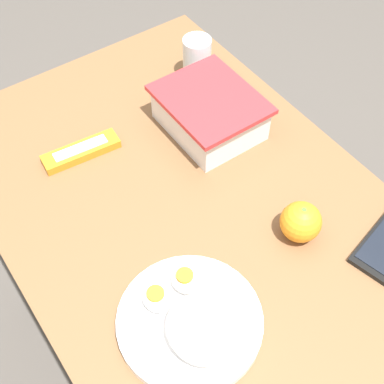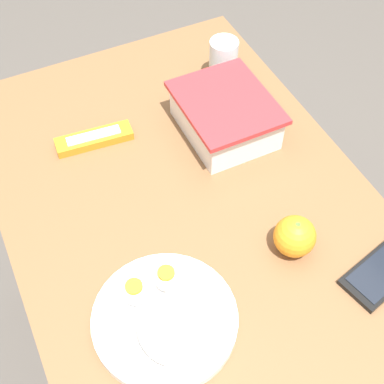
{
  "view_description": "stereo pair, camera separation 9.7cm",
  "coord_description": "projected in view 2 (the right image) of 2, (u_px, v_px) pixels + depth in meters",
  "views": [
    {
      "loc": [
        0.49,
        -0.34,
        1.56
      ],
      "look_at": [
        -0.0,
        0.01,
        0.79
      ],
      "focal_mm": 50.0,
      "sensor_mm": 36.0,
      "label": 1
    },
    {
      "loc": [
        0.54,
        -0.25,
        1.56
      ],
      "look_at": [
        -0.0,
        0.01,
        0.79
      ],
      "focal_mm": 50.0,
      "sensor_mm": 36.0,
      "label": 2
    }
  ],
  "objects": [
    {
      "name": "ground_plane",
      "position": [
        190.0,
        355.0,
        1.6
      ],
      "size": [
        10.0,
        10.0,
        0.0
      ],
      "primitive_type": "plane",
      "color": "#4C4742"
    },
    {
      "name": "food_container",
      "position": [
        225.0,
        118.0,
        1.08
      ],
      "size": [
        0.21,
        0.17,
        0.08
      ],
      "color": "white",
      "rests_on": "table"
    },
    {
      "name": "cell_phone",
      "position": [
        384.0,
        271.0,
        0.9
      ],
      "size": [
        0.11,
        0.17,
        0.01
      ],
      "color": "black",
      "rests_on": "table"
    },
    {
      "name": "table",
      "position": [
        190.0,
        247.0,
        1.12
      ],
      "size": [
        1.0,
        0.67,
        0.76
      ],
      "color": "brown",
      "rests_on": "ground_plane"
    },
    {
      "name": "candy_bar",
      "position": [
        94.0,
        139.0,
        1.08
      ],
      "size": [
        0.06,
        0.16,
        0.02
      ],
      "color": "orange",
      "rests_on": "table"
    },
    {
      "name": "orange_fruit",
      "position": [
        295.0,
        236.0,
        0.91
      ],
      "size": [
        0.07,
        0.07,
        0.07
      ],
      "color": "orange",
      "rests_on": "table"
    },
    {
      "name": "rice_plate",
      "position": [
        167.0,
        320.0,
        0.83
      ],
      "size": [
        0.23,
        0.23,
        0.07
      ],
      "color": "white",
      "rests_on": "table"
    },
    {
      "name": "drinking_glass",
      "position": [
        223.0,
        61.0,
        1.17
      ],
      "size": [
        0.06,
        0.06,
        0.1
      ],
      "color": "silver",
      "rests_on": "table"
    }
  ]
}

